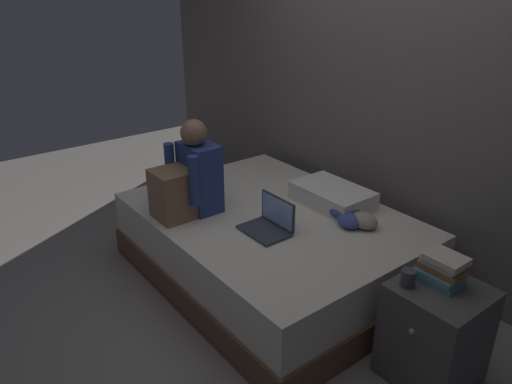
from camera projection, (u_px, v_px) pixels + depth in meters
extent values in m
plane|color=gray|center=(254.00, 303.00, 3.30)|extent=(8.00, 8.00, 0.00)
cube|color=#605B56|center=(389.00, 81.00, 3.42)|extent=(5.60, 0.10, 2.70)
cube|color=brown|center=(270.00, 263.00, 3.57)|extent=(2.00, 1.50, 0.20)
cube|color=beige|center=(270.00, 232.00, 3.46)|extent=(1.96, 1.46, 0.31)
cube|color=#474442|center=(434.00, 333.00, 2.59)|extent=(0.44, 0.44, 0.57)
sphere|color=gray|center=(412.00, 332.00, 2.42)|extent=(0.04, 0.04, 0.04)
cube|color=navy|center=(200.00, 177.00, 3.37)|extent=(0.30, 0.20, 0.48)
sphere|color=brown|center=(194.00, 133.00, 3.22)|extent=(0.18, 0.18, 0.18)
cube|color=brown|center=(172.00, 194.00, 3.28)|extent=(0.26, 0.24, 0.34)
cylinder|color=navy|center=(170.00, 167.00, 3.38)|extent=(0.07, 0.07, 0.34)
cylinder|color=navy|center=(194.00, 181.00, 3.15)|extent=(0.07, 0.07, 0.34)
cube|color=#333842|center=(264.00, 231.00, 3.14)|extent=(0.32, 0.22, 0.02)
cube|color=#333842|center=(278.00, 211.00, 3.16)|extent=(0.32, 0.01, 0.20)
cube|color=#8CB2EA|center=(277.00, 211.00, 3.15)|extent=(0.29, 0.00, 0.18)
cube|color=silver|center=(332.00, 196.00, 3.51)|extent=(0.56, 0.36, 0.13)
cube|color=teal|center=(438.00, 279.00, 2.53)|extent=(0.23, 0.15, 0.03)
cube|color=teal|center=(439.00, 275.00, 2.51)|extent=(0.21, 0.15, 0.03)
cube|color=brown|center=(442.00, 269.00, 2.50)|extent=(0.22, 0.13, 0.04)
cube|color=beige|center=(442.00, 263.00, 2.49)|extent=(0.19, 0.12, 0.03)
cube|color=beige|center=(447.00, 259.00, 2.47)|extent=(0.19, 0.16, 0.03)
cylinder|color=#3D3D42|center=(408.00, 278.00, 2.48)|extent=(0.08, 0.08, 0.09)
ellipsoid|color=gray|center=(364.00, 221.00, 3.19)|extent=(0.18, 0.16, 0.10)
ellipsoid|color=#3D4C8E|center=(342.00, 212.00, 3.30)|extent=(0.19, 0.16, 0.11)
ellipsoid|color=#4C6B56|center=(347.00, 211.00, 3.32)|extent=(0.18, 0.15, 0.10)
ellipsoid|color=#3D4C8E|center=(349.00, 221.00, 3.19)|extent=(0.17, 0.14, 0.09)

